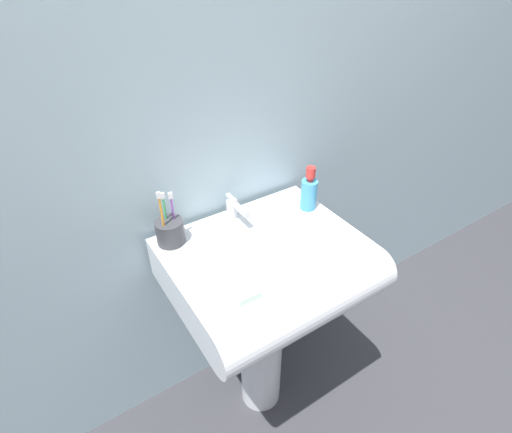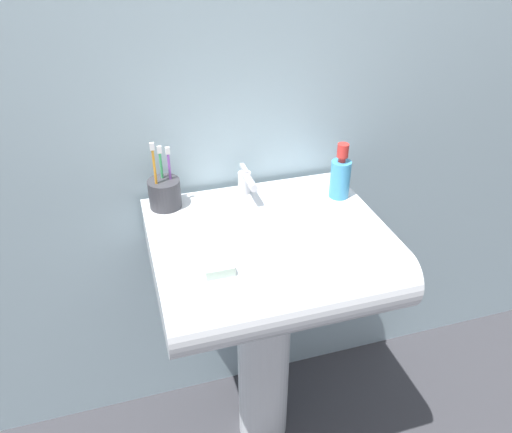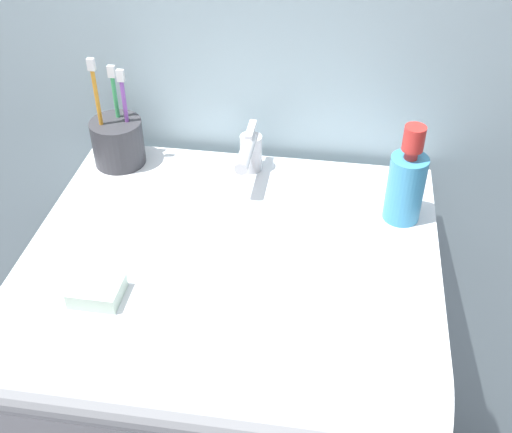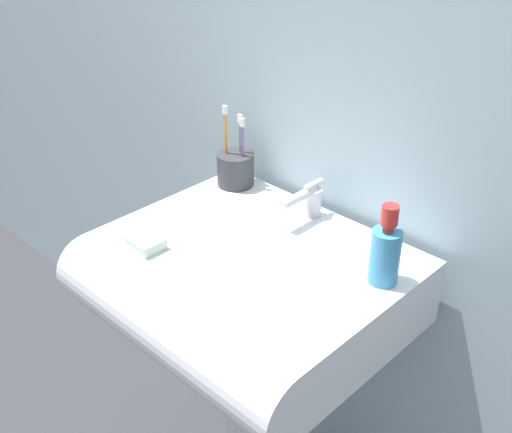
{
  "view_description": "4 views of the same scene",
  "coord_description": "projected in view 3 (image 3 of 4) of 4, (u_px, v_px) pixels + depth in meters",
  "views": [
    {
      "loc": [
        -0.55,
        -0.81,
        1.67
      ],
      "look_at": [
        -0.01,
        0.02,
        0.96
      ],
      "focal_mm": 28.0,
      "sensor_mm": 36.0,
      "label": 1
    },
    {
      "loc": [
        -0.34,
        -1.06,
        1.58
      ],
      "look_at": [
        -0.02,
        0.01,
        0.88
      ],
      "focal_mm": 35.0,
      "sensor_mm": 36.0,
      "label": 2
    },
    {
      "loc": [
        0.14,
        -0.74,
        1.49
      ],
      "look_at": [
        0.03,
        0.02,
        0.88
      ],
      "focal_mm": 45.0,
      "sensor_mm": 36.0,
      "label": 3
    },
    {
      "loc": [
        0.77,
        -0.8,
        1.58
      ],
      "look_at": [
        0.02,
        -0.02,
        0.95
      ],
      "focal_mm": 45.0,
      "sensor_mm": 36.0,
      "label": 4
    }
  ],
  "objects": [
    {
      "name": "faucet",
      "position": [
        249.0,
        152.0,
        1.08
      ],
      "size": [
        0.04,
        0.13,
        0.08
      ],
      "color": "silver",
      "rests_on": "sink_basin"
    },
    {
      "name": "bar_soap",
      "position": [
        97.0,
        291.0,
        0.87
      ],
      "size": [
        0.07,
        0.06,
        0.02
      ],
      "primitive_type": "cube",
      "color": "silver",
      "rests_on": "sink_basin"
    },
    {
      "name": "soap_bottle",
      "position": [
        406.0,
        184.0,
        0.98
      ],
      "size": [
        0.06,
        0.06,
        0.16
      ],
      "color": "#3F99CC",
      "rests_on": "sink_basin"
    },
    {
      "name": "sink_basin",
      "position": [
        231.0,
        294.0,
        0.99
      ],
      "size": [
        0.61,
        0.52,
        0.15
      ],
      "color": "white",
      "rests_on": "sink_pedestal"
    },
    {
      "name": "sink_pedestal",
      "position": [
        241.0,
        426.0,
        1.3
      ],
      "size": [
        0.17,
        0.17,
        0.71
      ],
      "primitive_type": "cylinder",
      "color": "white",
      "rests_on": "ground"
    },
    {
      "name": "toothbrush_cup",
      "position": [
        118.0,
        141.0,
        1.11
      ],
      "size": [
        0.09,
        0.09,
        0.2
      ],
      "color": "#38383D",
      "rests_on": "sink_basin"
    }
  ]
}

